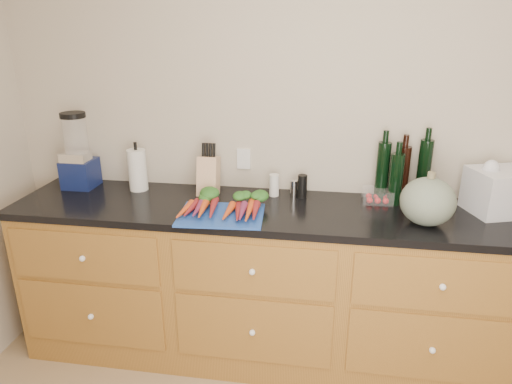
% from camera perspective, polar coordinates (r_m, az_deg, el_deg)
% --- Properties ---
extents(wall_back, '(4.10, 0.05, 2.60)m').
position_cam_1_polar(wall_back, '(2.66, 11.46, 7.45)').
color(wall_back, '#C2B4A0').
rests_on(wall_back, ground).
extents(cabinets, '(3.60, 0.64, 0.90)m').
position_cam_1_polar(cabinets, '(2.68, 10.44, -12.17)').
color(cabinets, brown).
rests_on(cabinets, ground).
extents(countertop, '(3.64, 0.62, 0.04)m').
position_cam_1_polar(countertop, '(2.46, 11.12, -2.84)').
color(countertop, black).
rests_on(countertop, cabinets).
extents(cutting_board, '(0.45, 0.36, 0.01)m').
position_cam_1_polar(cutting_board, '(2.36, -4.36, -2.88)').
color(cutting_board, '#1E48AA').
rests_on(cutting_board, countertop).
extents(carrots, '(0.45, 0.33, 0.06)m').
position_cam_1_polar(carrots, '(2.39, -4.11, -1.69)').
color(carrots, '#D94A19').
rests_on(carrots, cutting_board).
extents(squash, '(0.26, 0.26, 0.24)m').
position_cam_1_polar(squash, '(2.37, 20.68, -1.12)').
color(squash, '#556453').
rests_on(squash, countertop).
extents(blender_appliance, '(0.18, 0.18, 0.45)m').
position_cam_1_polar(blender_appliance, '(2.92, -21.38, 4.30)').
color(blender_appliance, '#101B4C').
rests_on(blender_appliance, countertop).
extents(paper_towel, '(0.11, 0.11, 0.25)m').
position_cam_1_polar(paper_towel, '(2.78, -14.59, 2.68)').
color(paper_towel, silver).
rests_on(paper_towel, countertop).
extents(knife_block, '(0.11, 0.11, 0.22)m').
position_cam_1_polar(knife_block, '(2.63, -5.95, 1.98)').
color(knife_block, tan).
rests_on(knife_block, countertop).
extents(grinder_salt, '(0.06, 0.06, 0.13)m').
position_cam_1_polar(grinder_salt, '(2.61, 2.28, 0.86)').
color(grinder_salt, silver).
rests_on(grinder_salt, countertop).
extents(grinder_pepper, '(0.05, 0.05, 0.13)m').
position_cam_1_polar(grinder_pepper, '(2.60, 5.81, 0.72)').
color(grinder_pepper, black).
rests_on(grinder_pepper, countertop).
extents(canister_chrome, '(0.04, 0.04, 0.10)m').
position_cam_1_polar(canister_chrome, '(2.61, 4.74, 0.41)').
color(canister_chrome, silver).
rests_on(canister_chrome, countertop).
extents(tomato_box, '(0.16, 0.13, 0.08)m').
position_cam_1_polar(tomato_box, '(2.62, 14.94, -0.42)').
color(tomato_box, white).
rests_on(tomato_box, countertop).
extents(bottles, '(0.29, 0.15, 0.35)m').
position_cam_1_polar(bottles, '(2.63, 17.73, 2.21)').
color(bottles, black).
rests_on(bottles, countertop).
extents(grocery_bag, '(0.37, 0.33, 0.23)m').
position_cam_1_polar(grocery_bag, '(2.69, 28.38, 0.07)').
color(grocery_bag, white).
rests_on(grocery_bag, countertop).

